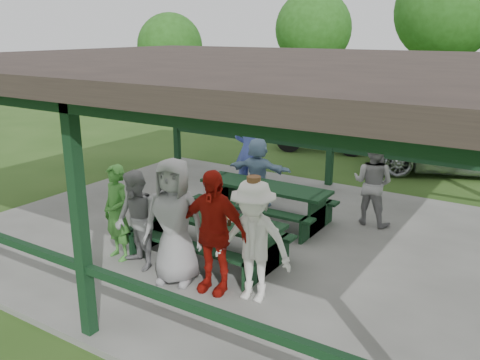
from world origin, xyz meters
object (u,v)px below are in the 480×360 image
Objects in this scene: contestant_white_fedora at (253,241)px; spectator_grey at (373,183)px; contestant_red at (213,231)px; pickup_truck at (461,147)px; contestant_grey_mid at (174,222)px; spectator_blue at (249,150)px; farm_trailer at (325,126)px; contestant_green at (117,213)px; contestant_grey_left at (137,221)px; picnic_table_near at (208,231)px; spectator_lblue at (258,172)px; picnic_table_far at (265,198)px.

contestant_white_fedora reaches higher than spectator_grey.
spectator_grey is (1.06, 3.84, -0.08)m from contestant_red.
contestant_red is 9.46m from pickup_truck.
contestant_white_fedora is 0.37× the size of pickup_truck.
spectator_blue reaches higher than contestant_grey_mid.
spectator_blue is at bearing 90.99° from contestant_grey_mid.
contestant_grey_mid is 10.15m from farm_trailer.
contestant_green is 0.88× the size of contestant_red.
spectator_grey is at bearing 76.94° from contestant_grey_left.
picnic_table_near is 1.42× the size of contestant_red.
contestant_red is 3.81m from spectator_lblue.
contestant_grey_mid is 3.72m from spectator_lblue.
farm_trailer reaches higher than pickup_truck.
contestant_green is 1.96m from contestant_red.
contestant_white_fedora is (1.33, -0.76, 0.41)m from picnic_table_near.
contestant_grey_mid is at bearing -177.95° from contestant_red.
contestant_red is (0.78, -2.85, 0.44)m from picnic_table_far.
picnic_table_near is 9.22m from farm_trailer.
contestant_grey_left is at bearing 79.37° from spectator_lblue.
pickup_truck is (2.52, 6.44, 0.11)m from picnic_table_far.
pickup_truck is (3.70, 9.25, -0.22)m from contestant_green.
contestant_white_fedora is at bearing -87.59° from farm_trailer.
picnic_table_near is 0.53× the size of pickup_truck.
spectator_grey is at bearing 152.27° from pickup_truck.
picnic_table_far is 0.96m from spectator_lblue.
picnic_table_far is at bearing 33.20° from spectator_grey.
spectator_blue is (-1.31, 1.54, 0.50)m from picnic_table_far.
contestant_red is (0.70, -0.85, 0.44)m from picnic_table_near.
farm_trailer is (-1.93, 9.96, -0.33)m from contestant_grey_mid.
farm_trailer is at bearing 104.26° from picnic_table_far.
contestant_green is 0.33× the size of pickup_truck.
contestant_grey_mid is 1.15× the size of spectator_grey.
contestant_grey_left reaches higher than spectator_lblue.
contestant_red reaches higher than contestant_grey_left.
contestant_green is 4.86m from spectator_grey.
contestant_grey_left is at bearing 160.67° from contestant_grey_mid.
contestant_white_fedora reaches higher than contestant_grey_left.
contestant_red is 4.86m from spectator_blue.
spectator_blue is (-0.65, 4.44, 0.18)m from contestant_grey_left.
picnic_table_far is at bearing -91.39° from farm_trailer.
contestant_grey_mid is 1.06× the size of contestant_white_fedora.
contestant_red is 0.94× the size of spectator_blue.
contestant_grey_mid is 4.28m from spectator_grey.
spectator_lblue is (0.60, 3.53, -0.05)m from contestant_green.
pickup_truck is at bearing -141.46° from spectator_blue.
spectator_blue is at bearing 111.43° from picnic_table_near.
spectator_grey is 0.34× the size of pickup_truck.
spectator_blue is 6.24m from pickup_truck.
picnic_table_far is 1.34× the size of spectator_blue.
spectator_blue is 1.17× the size of spectator_grey.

